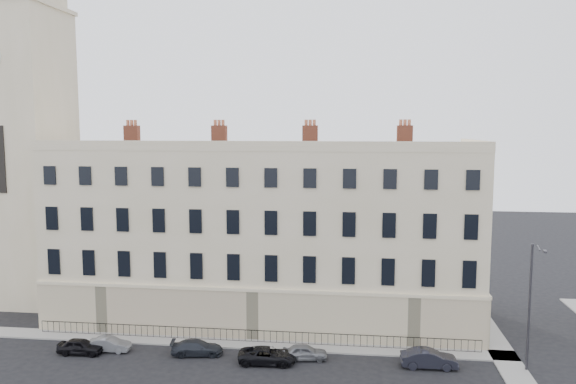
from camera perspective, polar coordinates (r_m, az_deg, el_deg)
name	(u,v)px	position (r m, az deg, el deg)	size (l,w,h in m)	color
ground	(324,377)	(40.10, 3.65, -18.25)	(160.00, 160.00, 0.00)	black
terrace	(265,233)	(49.84, -2.35, -4.22)	(36.22, 12.22, 17.00)	beige
church_tower	(19,108)	(59.68, -25.69, 7.70)	(8.00, 8.13, 44.00)	beige
pavement_terrace	(201,342)	(46.20, -8.87, -14.79)	(48.00, 2.00, 0.12)	gray
pavement_east_return	(494,341)	(48.66, 20.20, -14.00)	(2.00, 24.00, 0.12)	gray
railings	(251,336)	(45.51, -3.73, -14.39)	(35.00, 0.04, 0.96)	black
car_a	(81,346)	(46.08, -20.31, -14.49)	(1.37, 3.41, 1.16)	black
car_b	(109,344)	(45.93, -17.73, -14.53)	(1.13, 3.23, 1.07)	slate
car_c	(197,348)	(43.76, -9.23, -15.34)	(1.56, 3.83, 1.11)	#21242C
car_d	(267,355)	(41.88, -2.11, -16.26)	(1.92, 4.16, 1.16)	black
car_e	(305,352)	(42.48, 1.72, -15.95)	(1.32, 3.27, 1.11)	slate
car_f	(429,359)	(42.34, 14.12, -16.10)	(1.38, 3.94, 1.30)	black
streetlamp	(531,302)	(42.36, 23.42, -10.21)	(0.57, 1.93, 9.00)	#343338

